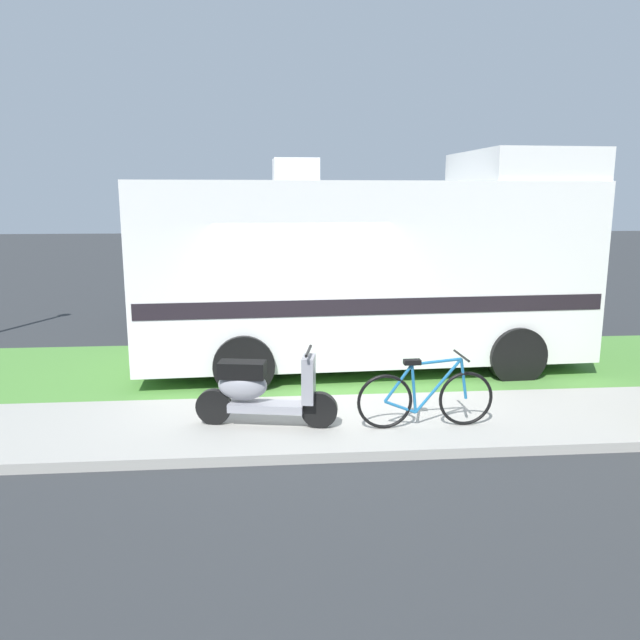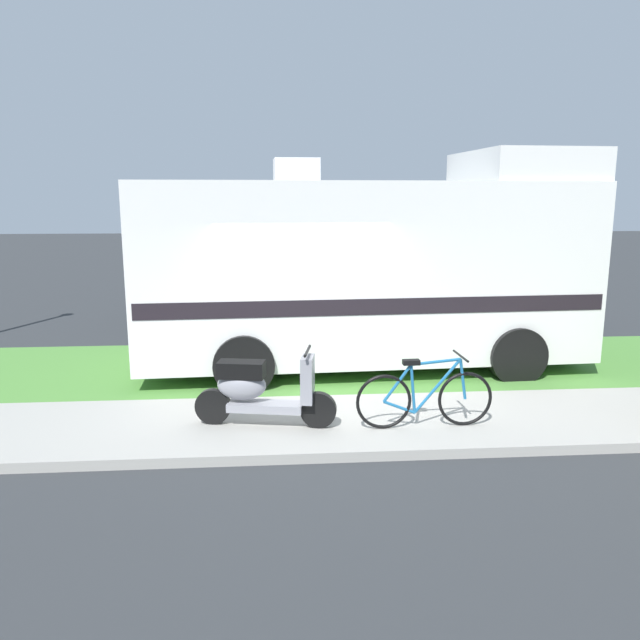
# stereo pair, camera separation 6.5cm
# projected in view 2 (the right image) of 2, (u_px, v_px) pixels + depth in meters

# --- Properties ---
(ground_plane) EXTENTS (80.00, 80.00, 0.00)m
(ground_plane) POSITION_uv_depth(u_px,v_px,m) (305.00, 399.00, 8.97)
(ground_plane) COLOR #2D3033
(sidewalk) EXTENTS (24.00, 2.00, 0.12)m
(sidewalk) POSITION_uv_depth(u_px,v_px,m) (311.00, 426.00, 7.79)
(sidewalk) COLOR #9E9B93
(sidewalk) RESTS_ON ground
(grass_strip) EXTENTS (24.00, 3.40, 0.08)m
(grass_strip) POSITION_uv_depth(u_px,v_px,m) (300.00, 368.00, 10.43)
(grass_strip) COLOR #4C8438
(grass_strip) RESTS_ON ground
(motorhome_rv) EXTENTS (7.27, 2.92, 3.59)m
(motorhome_rv) POSITION_uv_depth(u_px,v_px,m) (368.00, 267.00, 10.29)
(motorhome_rv) COLOR silver
(motorhome_rv) RESTS_ON ground
(scooter) EXTENTS (1.73, 0.59, 0.97)m
(scooter) POSITION_uv_depth(u_px,v_px,m) (259.00, 389.00, 7.55)
(scooter) COLOR black
(scooter) RESTS_ON ground
(bicycle) EXTENTS (1.68, 0.52, 0.89)m
(bicycle) POSITION_uv_depth(u_px,v_px,m) (425.00, 397.00, 7.50)
(bicycle) COLOR black
(bicycle) RESTS_ON ground
(pickup_truck_near) EXTENTS (5.89, 2.40, 1.86)m
(pickup_truck_near) POSITION_uv_depth(u_px,v_px,m) (323.00, 275.00, 14.97)
(pickup_truck_near) COLOR #1E2328
(pickup_truck_near) RESTS_ON ground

